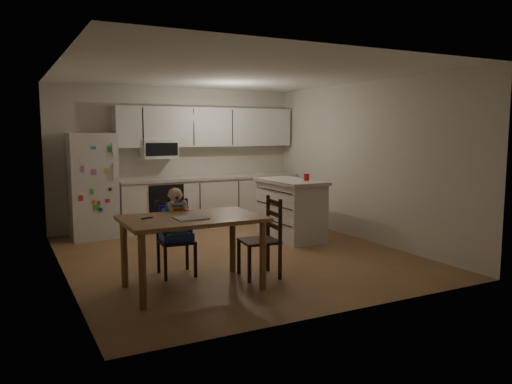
{
  "coord_description": "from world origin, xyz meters",
  "views": [
    {
      "loc": [
        -2.88,
        -6.22,
        1.73
      ],
      "look_at": [
        0.06,
        -0.54,
        0.95
      ],
      "focal_mm": 35.0,
      "sensor_mm": 36.0,
      "label": 1
    }
  ],
  "objects": [
    {
      "name": "room",
      "position": [
        0.0,
        0.48,
        1.25
      ],
      "size": [
        4.52,
        5.01,
        2.51
      ],
      "color": "brown",
      "rests_on": "ground"
    },
    {
      "name": "refrigerator",
      "position": [
        -1.55,
        2.15,
        0.85
      ],
      "size": [
        0.72,
        0.7,
        1.7
      ],
      "primitive_type": "cube",
      "color": "silver",
      "rests_on": "ground"
    },
    {
      "name": "kitchen_run",
      "position": [
        0.5,
        2.24,
        0.88
      ],
      "size": [
        3.37,
        0.62,
        2.15
      ],
      "color": "silver",
      "rests_on": "ground"
    },
    {
      "name": "kitchen_island",
      "position": [
        1.26,
        0.59,
        0.48
      ],
      "size": [
        0.68,
        1.29,
        0.95
      ],
      "color": "silver",
      "rests_on": "ground"
    },
    {
      "name": "red_cup",
      "position": [
        1.42,
        0.36,
        1.01
      ],
      "size": [
        0.09,
        0.09,
        0.11
      ],
      "primitive_type": "cylinder",
      "color": "red",
      "rests_on": "kitchen_island"
    },
    {
      "name": "dining_table",
      "position": [
        -1.04,
        -1.14,
        0.69
      ],
      "size": [
        1.5,
        0.96,
        0.8
      ],
      "color": "brown",
      "rests_on": "ground"
    },
    {
      "name": "napkin",
      "position": [
        -1.09,
        -1.24,
        0.81
      ],
      "size": [
        0.33,
        0.28,
        0.01
      ],
      "primitive_type": "cube",
      "color": "#AAAAAF",
      "rests_on": "dining_table"
    },
    {
      "name": "toddler_spoon",
      "position": [
        -1.52,
        -1.03,
        0.81
      ],
      "size": [
        0.12,
        0.06,
        0.02
      ],
      "primitive_type": "cylinder",
      "rotation": [
        0.0,
        1.57,
        0.35
      ],
      "color": "#2133B1",
      "rests_on": "dining_table"
    },
    {
      "name": "chair_booster",
      "position": [
        -1.04,
        -0.52,
        0.64
      ],
      "size": [
        0.42,
        0.42,
        1.06
      ],
      "rotation": [
        0.0,
        0.0,
        -0.06
      ],
      "color": "black",
      "rests_on": "ground"
    },
    {
      "name": "chair_side",
      "position": [
        -0.09,
        -1.1,
        0.54
      ],
      "size": [
        0.47,
        0.47,
        0.95
      ],
      "rotation": [
        0.0,
        0.0,
        -1.69
      ],
      "color": "black",
      "rests_on": "ground"
    }
  ]
}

